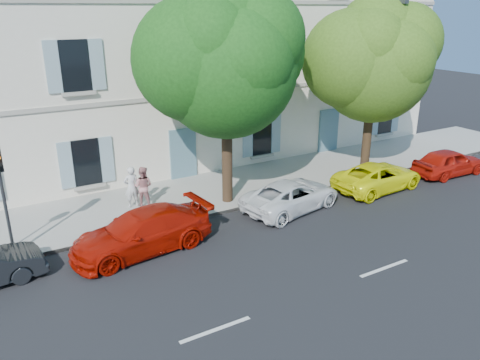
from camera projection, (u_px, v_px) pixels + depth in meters
ground at (306, 221)px, 18.03m from camera, size 90.00×90.00×0.00m
sidewalk at (247, 184)px, 21.61m from camera, size 36.00×4.50×0.15m
kerb at (273, 200)px, 19.85m from camera, size 36.00×0.16×0.16m
building at (191, 44)px, 24.23m from camera, size 28.00×7.00×12.00m
car_red_coupe at (142, 232)px, 15.64m from camera, size 5.00×2.46×1.40m
car_white_coupe at (291, 195)px, 18.91m from camera, size 4.70×2.84×1.22m
car_yellow_supercar at (378, 176)px, 21.02m from camera, size 4.55×2.34×1.23m
car_red_hatchback at (449, 162)px, 22.84m from camera, size 3.95×1.73×1.32m
tree_left at (226, 67)px, 17.73m from camera, size 5.48×5.48×8.50m
tree_right at (374, 66)px, 21.21m from camera, size 5.18×5.18×7.99m
traffic_light at (0, 176)px, 14.36m from camera, size 0.29×0.43×3.78m
street_lamp at (373, 78)px, 21.46m from camera, size 0.27×1.71×8.04m
pedestrian_a at (132, 187)px, 18.74m from camera, size 0.62×0.41×1.69m
pedestrian_b at (143, 186)px, 18.83m from camera, size 1.02×0.99×1.66m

